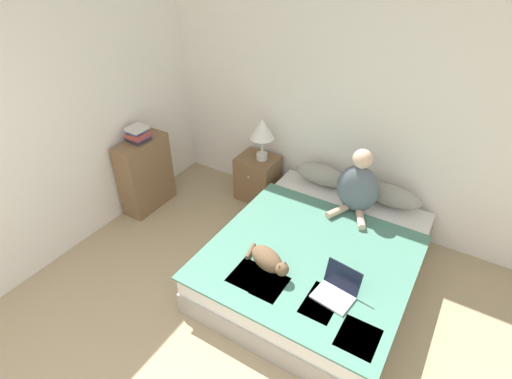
# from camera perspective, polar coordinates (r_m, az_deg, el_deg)

# --- Properties ---
(wall_back) EXTENTS (5.31, 0.05, 2.55)m
(wall_back) POSITION_cam_1_polar(r_m,az_deg,el_deg) (4.08, 14.65, 11.30)
(wall_back) COLOR white
(wall_back) RESTS_ON ground_plane
(wall_side) EXTENTS (0.05, 4.51, 2.55)m
(wall_side) POSITION_cam_1_polar(r_m,az_deg,el_deg) (4.02, -26.55, 8.35)
(wall_side) COLOR white
(wall_side) RESTS_ON ground_plane
(bed) EXTENTS (1.68, 2.02, 0.41)m
(bed) POSITION_cam_1_polar(r_m,az_deg,el_deg) (3.76, 8.66, -9.89)
(bed) COLOR #9E998E
(bed) RESTS_ON ground_plane
(pillow_near) EXTENTS (0.60, 0.20, 0.22)m
(pillow_near) POSITION_cam_1_polar(r_m,az_deg,el_deg) (4.32, 9.42, 2.09)
(pillow_near) COLOR gray
(pillow_near) RESTS_ON bed
(pillow_far) EXTENTS (0.60, 0.20, 0.22)m
(pillow_far) POSITION_cam_1_polar(r_m,az_deg,el_deg) (4.16, 18.69, -0.82)
(pillow_far) COLOR gray
(pillow_far) RESTS_ON bed
(person_sitting) EXTENTS (0.41, 0.40, 0.67)m
(person_sitting) POSITION_cam_1_polar(r_m,az_deg,el_deg) (3.90, 14.31, 0.36)
(person_sitting) COLOR slate
(person_sitting) RESTS_ON bed
(cat_tabby) EXTENTS (0.46, 0.30, 0.18)m
(cat_tabby) POSITION_cam_1_polar(r_m,az_deg,el_deg) (3.29, 1.79, -10.03)
(cat_tabby) COLOR brown
(cat_tabby) RESTS_ON bed
(laptop_open) EXTENTS (0.32, 0.30, 0.23)m
(laptop_open) POSITION_cam_1_polar(r_m,az_deg,el_deg) (3.18, 11.41, -13.92)
(laptop_open) COLOR #B7B7BC
(laptop_open) RESTS_ON bed
(nightstand) EXTENTS (0.45, 0.40, 0.54)m
(nightstand) POSITION_cam_1_polar(r_m,az_deg,el_deg) (4.69, 0.23, 1.70)
(nightstand) COLOR brown
(nightstand) RESTS_ON ground_plane
(table_lamp) EXTENTS (0.27, 0.27, 0.50)m
(table_lamp) POSITION_cam_1_polar(r_m,az_deg,el_deg) (4.36, 0.89, 8.45)
(table_lamp) COLOR beige
(table_lamp) RESTS_ON nightstand
(bookshelf) EXTENTS (0.26, 0.61, 0.84)m
(bookshelf) POSITION_cam_1_polar(r_m,az_deg,el_deg) (4.64, -15.50, 2.14)
(bookshelf) COLOR brown
(bookshelf) RESTS_ON ground_plane
(book_stack_top) EXTENTS (0.21, 0.22, 0.16)m
(book_stack_top) POSITION_cam_1_polar(r_m,az_deg,el_deg) (4.41, -16.49, 7.62)
(book_stack_top) COLOR #2D2D33
(book_stack_top) RESTS_ON bookshelf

